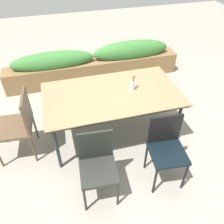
% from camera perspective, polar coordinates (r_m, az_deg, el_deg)
% --- Properties ---
extents(ground_plane, '(12.00, 12.00, 0.00)m').
position_cam_1_polar(ground_plane, '(3.65, -0.93, -4.44)').
color(ground_plane, gray).
extents(dining_table, '(1.83, 1.02, 0.76)m').
position_cam_1_polar(dining_table, '(3.13, -0.00, 3.93)').
color(dining_table, '#8C704C').
rests_on(dining_table, ground).
extents(chair_near_left, '(0.44, 0.44, 0.85)m').
position_cam_1_polar(chair_near_left, '(2.61, -3.64, -12.38)').
color(chair_near_left, '#272824').
rests_on(chair_near_left, ground).
extents(chair_end_left, '(0.51, 0.51, 0.95)m').
position_cam_1_polar(chair_end_left, '(3.21, -22.11, -2.34)').
color(chair_end_left, brown).
rests_on(chair_end_left, ground).
extents(chair_near_right, '(0.44, 0.44, 0.89)m').
position_cam_1_polar(chair_near_right, '(2.79, 13.24, -8.14)').
color(chair_near_right, black).
rests_on(chair_near_right, ground).
extents(flower_vase, '(0.07, 0.06, 0.25)m').
position_cam_1_polar(flower_vase, '(3.14, 5.15, 7.15)').
color(flower_vase, silver).
rests_on(flower_vase, dining_table).
extents(planter_box, '(3.42, 0.37, 0.73)m').
position_cam_1_polar(planter_box, '(4.68, -4.33, 11.73)').
color(planter_box, brown).
rests_on(planter_box, ground).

